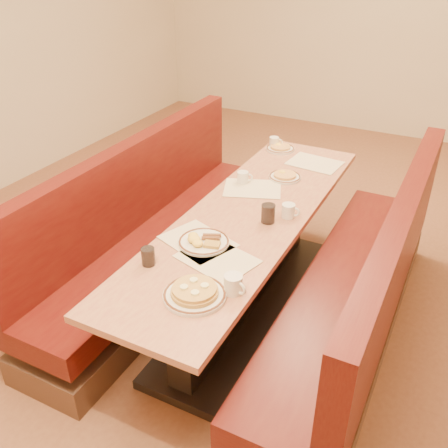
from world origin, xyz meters
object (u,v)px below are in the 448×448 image
at_px(eggs_plate, 203,241).
at_px(pancake_plate, 195,293).
at_px(coffee_mug_d, 274,142).
at_px(coffee_mug_b, 243,177).
at_px(booth_right, 358,297).
at_px(soda_tumbler_near, 148,257).
at_px(booth_left, 154,238).
at_px(soda_tumbler_mid, 268,214).
at_px(coffee_mug_c, 289,211).
at_px(coffee_mug_a, 234,284).
at_px(diner_table, 247,263).

bearing_deg(eggs_plate, pancake_plate, -65.84).
bearing_deg(coffee_mug_d, coffee_mug_b, -105.87).
bearing_deg(booth_right, soda_tumbler_near, -142.86).
bearing_deg(booth_left, eggs_plate, -33.73).
bearing_deg(eggs_plate, soda_tumbler_mid, 60.20).
bearing_deg(eggs_plate, coffee_mug_c, 58.02).
xyz_separation_m(pancake_plate, eggs_plate, (-0.19, 0.43, -0.01)).
bearing_deg(coffee_mug_c, booth_right, -11.85).
height_order(coffee_mug_a, soda_tumbler_near, soda_tumbler_near).
bearing_deg(coffee_mug_a, pancake_plate, -124.26).
bearing_deg(coffee_mug_b, coffee_mug_d, 70.36).
relative_size(diner_table, soda_tumbler_near, 25.49).
distance_m(coffee_mug_d, soda_tumbler_near, 1.84).
distance_m(booth_left, soda_tumbler_mid, 0.98).
distance_m(booth_right, soda_tumbler_near, 1.29).
height_order(pancake_plate, coffee_mug_c, coffee_mug_c).
relative_size(booth_left, coffee_mug_c, 21.92).
bearing_deg(booth_left, soda_tumbler_mid, -2.78).
bearing_deg(eggs_plate, coffee_mug_b, 99.45).
bearing_deg(booth_right, coffee_mug_c, 172.14).
relative_size(booth_left, soda_tumbler_near, 25.49).
xyz_separation_m(booth_right, soda_tumbler_near, (-0.97, -0.74, 0.44)).
bearing_deg(coffee_mug_c, coffee_mug_d, 112.33).
xyz_separation_m(coffee_mug_c, soda_tumbler_near, (-0.47, -0.80, 0.00)).
distance_m(booth_right, pancake_plate, 1.14).
xyz_separation_m(booth_left, pancake_plate, (0.84, -0.86, 0.41)).
distance_m(pancake_plate, soda_tumbler_near, 0.37).
height_order(booth_left, coffee_mug_b, booth_left).
height_order(booth_right, coffee_mug_c, booth_right).
height_order(booth_left, booth_right, same).
bearing_deg(booth_left, diner_table, 0.00).
bearing_deg(diner_table, soda_tumbler_mid, -16.45).
relative_size(coffee_mug_c, soda_tumbler_near, 1.16).
xyz_separation_m(coffee_mug_a, soda_tumbler_near, (-0.50, 0.01, -0.00)).
relative_size(diner_table, eggs_plate, 8.74).
relative_size(booth_left, coffee_mug_d, 23.46).
bearing_deg(pancake_plate, soda_tumbler_mid, 87.65).
xyz_separation_m(diner_table, booth_left, (-0.73, 0.00, -0.01)).
bearing_deg(coffee_mug_d, booth_right, -68.18).
height_order(booth_left, soda_tumbler_mid, booth_left).
distance_m(coffee_mug_d, soda_tumbler_mid, 1.22).
bearing_deg(soda_tumbler_mid, coffee_mug_d, 110.21).
bearing_deg(soda_tumbler_mid, booth_left, 177.22).
bearing_deg(soda_tumbler_near, coffee_mug_b, 88.84).
distance_m(coffee_mug_a, coffee_mug_d, 1.92).
bearing_deg(coffee_mug_d, coffee_mug_a, -94.46).
bearing_deg(coffee_mug_a, eggs_plate, 156.12).
xyz_separation_m(booth_right, soda_tumbler_mid, (-0.59, -0.04, 0.45)).
relative_size(coffee_mug_b, coffee_mug_d, 0.99).
relative_size(pancake_plate, eggs_plate, 1.06).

